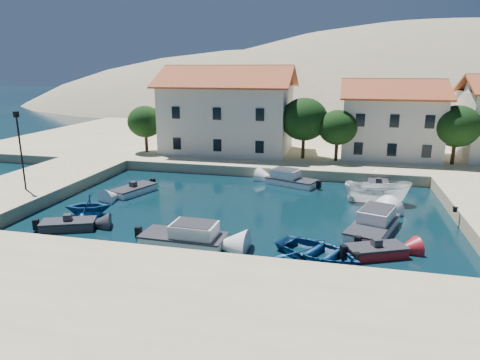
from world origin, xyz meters
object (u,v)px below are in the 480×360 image
lamppost (20,143)px  boat_east (376,203)px  cabin_cruiser_south (183,237)px  rowboat_south (317,258)px  building_left (228,108)px  building_mid (390,118)px  cabin_cruiser_east (373,225)px

lamppost → boat_east: bearing=12.6°
cabin_cruiser_south → rowboat_south: 8.12m
building_left → building_mid: bearing=3.2°
lamppost → cabin_cruiser_south: 16.78m
cabin_cruiser_south → cabin_cruiser_east: bearing=24.8°
building_mid → cabin_cruiser_east: building_mid is taller
cabin_cruiser_south → boat_east: (12.08, 11.38, -0.48)m
building_mid → cabin_cruiser_south: bearing=-118.3°
building_left → lamppost: 23.10m
building_mid → boat_east: building_mid is taller
lamppost → rowboat_south: bearing=-12.8°
cabin_cruiser_south → boat_east: cabin_cruiser_south is taller
rowboat_south → cabin_cruiser_east: (3.30, 4.89, 0.48)m
cabin_cruiser_south → building_mid: bearing=63.7°
building_left → rowboat_south: building_left is taller
building_left → boat_east: 21.93m
building_mid → lamppost: building_mid is taller
building_left → cabin_cruiser_south: building_left is taller
cabin_cruiser_east → boat_east: cabin_cruiser_east is taller
building_left → cabin_cruiser_south: size_ratio=2.79×
building_left → building_mid: size_ratio=1.40×
building_left → boat_east: building_left is taller
cabin_cruiser_south → rowboat_south: (8.10, -0.11, -0.48)m
lamppost → rowboat_south: 24.52m
building_mid → lamppost: (-29.50, -21.00, -0.47)m
boat_east → building_left: bearing=47.1°
cabin_cruiser_east → boat_east: bearing=12.6°
building_mid → boat_east: (-2.06, -14.85, -5.22)m
lamppost → boat_east: (27.44, 6.15, -4.75)m
cabin_cruiser_south → rowboat_south: size_ratio=1.04×
boat_east → cabin_cruiser_east: bearing=172.2°
lamppost → cabin_cruiser_south: bearing=-18.8°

